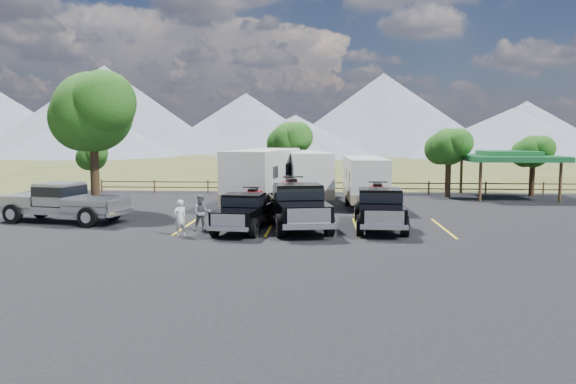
# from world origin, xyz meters

# --- Properties ---
(ground) EXTENTS (320.00, 320.00, 0.00)m
(ground) POSITION_xyz_m (0.00, 0.00, 0.00)
(ground) COLOR #464E21
(ground) RESTS_ON ground
(asphalt_lot) EXTENTS (44.00, 34.00, 0.04)m
(asphalt_lot) POSITION_xyz_m (0.00, 3.00, 0.02)
(asphalt_lot) COLOR black
(asphalt_lot) RESTS_ON ground
(stall_lines) EXTENTS (12.12, 5.50, 0.01)m
(stall_lines) POSITION_xyz_m (0.00, 4.00, 0.04)
(stall_lines) COLOR yellow
(stall_lines) RESTS_ON asphalt_lot
(tree_big_nw) EXTENTS (5.54, 5.18, 7.84)m
(tree_big_nw) POSITION_xyz_m (-12.55, 9.03, 5.60)
(tree_big_nw) COLOR black
(tree_big_nw) RESTS_ON ground
(tree_ne_a) EXTENTS (3.11, 2.92, 4.76)m
(tree_ne_a) POSITION_xyz_m (8.97, 17.01, 3.48)
(tree_ne_a) COLOR black
(tree_ne_a) RESTS_ON ground
(tree_ne_b) EXTENTS (2.77, 2.59, 4.27)m
(tree_ne_b) POSITION_xyz_m (14.98, 18.01, 3.13)
(tree_ne_b) COLOR black
(tree_ne_b) RESTS_ON ground
(tree_north) EXTENTS (3.46, 3.24, 5.25)m
(tree_north) POSITION_xyz_m (-2.03, 19.02, 3.83)
(tree_north) COLOR black
(tree_north) RESTS_ON ground
(tree_nw_small) EXTENTS (2.59, 2.43, 3.85)m
(tree_nw_small) POSITION_xyz_m (-16.02, 17.01, 2.78)
(tree_nw_small) COLOR black
(tree_nw_small) RESTS_ON ground
(rail_fence) EXTENTS (36.12, 0.12, 1.00)m
(rail_fence) POSITION_xyz_m (2.00, 18.50, 0.61)
(rail_fence) COLOR brown
(rail_fence) RESTS_ON ground
(pavilion) EXTENTS (6.20, 6.20, 3.22)m
(pavilion) POSITION_xyz_m (13.00, 17.00, 2.79)
(pavilion) COLOR brown
(pavilion) RESTS_ON ground
(mountain_range) EXTENTS (209.00, 71.00, 20.00)m
(mountain_range) POSITION_xyz_m (-7.63, 105.98, 7.87)
(mountain_range) COLOR slate
(mountain_range) RESTS_ON ground
(rig_left) EXTENTS (2.45, 5.72, 1.86)m
(rig_left) POSITION_xyz_m (-3.09, 3.04, 0.93)
(rig_left) COLOR black
(rig_left) RESTS_ON asphalt_lot
(rig_center) EXTENTS (3.44, 7.16, 2.29)m
(rig_center) POSITION_xyz_m (-0.76, 3.72, 1.14)
(rig_center) COLOR black
(rig_center) RESTS_ON asphalt_lot
(rig_right) EXTENTS (2.34, 6.24, 2.06)m
(rig_right) POSITION_xyz_m (3.04, 3.86, 1.03)
(rig_right) COLOR black
(rig_right) RESTS_ON asphalt_lot
(trailer_left) EXTENTS (3.95, 9.93, 3.43)m
(trailer_left) POSITION_xyz_m (-3.02, 10.11, 1.84)
(trailer_left) COLOR silver
(trailer_left) RESTS_ON asphalt_lot
(trailer_center) EXTENTS (3.64, 9.28, 3.21)m
(trailer_center) POSITION_xyz_m (-0.69, 13.55, 1.72)
(trailer_center) COLOR silver
(trailer_center) RESTS_ON asphalt_lot
(trailer_right) EXTENTS (2.41, 8.41, 2.92)m
(trailer_right) POSITION_xyz_m (2.94, 11.61, 1.57)
(trailer_right) COLOR silver
(trailer_right) RESTS_ON asphalt_lot
(pickup_silver) EXTENTS (6.79, 3.33, 1.95)m
(pickup_silver) POSITION_xyz_m (-12.30, 4.56, 1.06)
(pickup_silver) COLOR gray
(pickup_silver) RESTS_ON asphalt_lot
(person_a) EXTENTS (0.68, 0.64, 1.57)m
(person_a) POSITION_xyz_m (-5.61, 1.20, 0.83)
(person_a) COLOR silver
(person_a) RESTS_ON asphalt_lot
(person_b) EXTENTS (0.92, 0.79, 1.64)m
(person_b) POSITION_xyz_m (-4.98, 2.54, 0.86)
(person_b) COLOR slate
(person_b) RESTS_ON asphalt_lot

